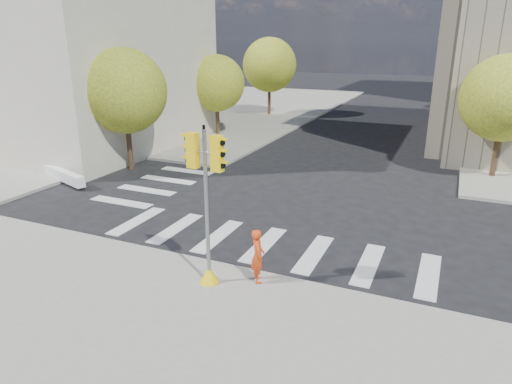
% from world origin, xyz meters
% --- Properties ---
extents(ground, '(160.00, 160.00, 0.00)m').
position_xyz_m(ground, '(0.00, 0.00, 0.00)').
color(ground, black).
rests_on(ground, ground).
extents(sidewalk_far_left, '(28.00, 40.00, 0.15)m').
position_xyz_m(sidewalk_far_left, '(-20.00, 26.00, 0.07)').
color(sidewalk_far_left, gray).
rests_on(sidewalk_far_left, ground).
extents(classical_building, '(19.00, 15.00, 12.70)m').
position_xyz_m(classical_building, '(-20.00, 8.00, 6.44)').
color(classical_building, beige).
rests_on(classical_building, ground).
extents(tree_lw_near, '(4.40, 4.40, 6.41)m').
position_xyz_m(tree_lw_near, '(-10.50, 4.00, 4.20)').
color(tree_lw_near, '#382616').
rests_on(tree_lw_near, ground).
extents(tree_lw_mid, '(4.00, 4.00, 5.77)m').
position_xyz_m(tree_lw_mid, '(-10.50, 14.00, 3.76)').
color(tree_lw_mid, '#382616').
rests_on(tree_lw_mid, ground).
extents(tree_lw_far, '(4.80, 4.80, 6.95)m').
position_xyz_m(tree_lw_far, '(-10.50, 24.00, 4.54)').
color(tree_lw_far, '#382616').
rests_on(tree_lw_far, ground).
extents(tree_re_near, '(4.20, 4.20, 6.16)m').
position_xyz_m(tree_re_near, '(7.50, 10.00, 4.05)').
color(tree_re_near, '#382616').
rests_on(tree_re_near, ground).
extents(tree_re_mid, '(4.60, 4.60, 6.66)m').
position_xyz_m(tree_re_mid, '(7.50, 22.00, 4.35)').
color(tree_re_mid, '#382616').
rests_on(tree_re_mid, ground).
extents(tree_re_far, '(4.00, 4.00, 5.88)m').
position_xyz_m(tree_re_far, '(7.50, 34.00, 3.87)').
color(tree_re_far, '#382616').
rests_on(tree_re_far, ground).
extents(lamp_near, '(0.35, 0.18, 8.11)m').
position_xyz_m(lamp_near, '(8.00, 14.00, 4.58)').
color(lamp_near, black).
rests_on(lamp_near, sidewalk_far_right).
extents(lamp_far, '(0.35, 0.18, 8.11)m').
position_xyz_m(lamp_far, '(8.00, 28.00, 4.58)').
color(lamp_far, black).
rests_on(lamp_far, sidewalk_far_right).
extents(traffic_signal, '(1.07, 0.56, 4.55)m').
position_xyz_m(traffic_signal, '(-0.44, -5.23, 2.08)').
color(traffic_signal, yellow).
rests_on(traffic_signal, sidewalk_near).
extents(photographer, '(0.64, 0.70, 1.60)m').
position_xyz_m(photographer, '(0.80, -4.60, 0.95)').
color(photographer, red).
rests_on(photographer, sidewalk_near).
extents(planter_wall, '(5.79, 2.39, 0.50)m').
position_xyz_m(planter_wall, '(-13.00, 0.99, 0.40)').
color(planter_wall, white).
rests_on(planter_wall, sidewalk_left_near).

